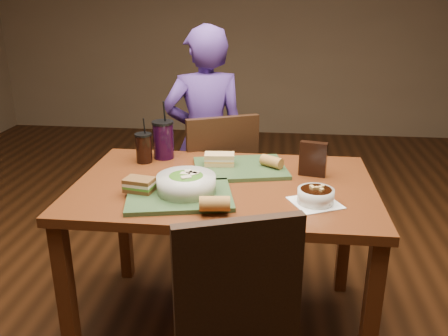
{
  "coord_description": "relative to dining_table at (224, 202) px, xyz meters",
  "views": [
    {
      "loc": [
        0.22,
        -1.91,
        1.52
      ],
      "look_at": [
        0.0,
        0.0,
        0.82
      ],
      "focal_mm": 38.0,
      "sensor_mm": 36.0,
      "label": 1
    }
  ],
  "objects": [
    {
      "name": "dining_table",
      "position": [
        0.0,
        0.0,
        0.0
      ],
      "size": [
        1.3,
        0.85,
        0.75
      ],
      "color": "#5B2A12",
      "rests_on": "ground"
    },
    {
      "name": "baguette_near",
      "position": [
        0.0,
        -0.32,
        0.14
      ],
      "size": [
        0.12,
        0.07,
        0.06
      ],
      "primitive_type": "cylinder",
      "rotation": [
        0.0,
        1.57,
        0.12
      ],
      "color": "#AD7533",
      "rests_on": "tray_near"
    },
    {
      "name": "tray_far",
      "position": [
        0.06,
        0.17,
        0.1
      ],
      "size": [
        0.48,
        0.41,
        0.02
      ],
      "primitive_type": "cube",
      "rotation": [
        0.0,
        0.0,
        0.23
      ],
      "color": "#304A27",
      "rests_on": "dining_table"
    },
    {
      "name": "sandwich_near",
      "position": [
        -0.33,
        -0.17,
        0.14
      ],
      "size": [
        0.13,
        0.1,
        0.06
      ],
      "color": "#593819",
      "rests_on": "tray_near"
    },
    {
      "name": "sandwich_far",
      "position": [
        -0.04,
        0.18,
        0.14
      ],
      "size": [
        0.14,
        0.09,
        0.06
      ],
      "color": "tan",
      "rests_on": "tray_far"
    },
    {
      "name": "ground",
      "position": [
        0.0,
        0.0,
        -0.66
      ],
      "size": [
        6.0,
        6.0,
        0.0
      ],
      "primitive_type": "plane",
      "color": "#381C0B",
      "rests_on": "ground"
    },
    {
      "name": "chip_bag",
      "position": [
        0.39,
        0.14,
        0.17
      ],
      "size": [
        0.13,
        0.06,
        0.16
      ],
      "primitive_type": "cube",
      "rotation": [
        0.0,
        0.0,
        -0.22
      ],
      "color": "black",
      "rests_on": "dining_table"
    },
    {
      "name": "salad_bowl",
      "position": [
        -0.14,
        -0.15,
        0.15
      ],
      "size": [
        0.24,
        0.24,
        0.08
      ],
      "color": "silver",
      "rests_on": "tray_near"
    },
    {
      "name": "cup_cola",
      "position": [
        -0.42,
        0.23,
        0.16
      ],
      "size": [
        0.08,
        0.08,
        0.22
      ],
      "color": "black",
      "rests_on": "dining_table"
    },
    {
      "name": "soup_bowl",
      "position": [
        0.38,
        -0.17,
        0.12
      ],
      "size": [
        0.23,
        0.23,
        0.07
      ],
      "color": "white",
      "rests_on": "dining_table"
    },
    {
      "name": "cup_berry",
      "position": [
        -0.34,
        0.31,
        0.19
      ],
      "size": [
        0.11,
        0.11,
        0.29
      ],
      "color": "black",
      "rests_on": "dining_table"
    },
    {
      "name": "baguette_far",
      "position": [
        0.2,
        0.18,
        0.13
      ],
      "size": [
        0.12,
        0.1,
        0.05
      ],
      "primitive_type": "cylinder",
      "rotation": [
        0.0,
        1.57,
        -0.6
      ],
      "color": "#AD7533",
      "rests_on": "tray_far"
    },
    {
      "name": "chair_far",
      "position": [
        -0.06,
        0.6,
        -0.15
      ],
      "size": [
        0.53,
        0.54,
        0.92
      ],
      "color": "black",
      "rests_on": "ground"
    },
    {
      "name": "tray_near",
      "position": [
        -0.16,
        -0.18,
        0.1
      ],
      "size": [
        0.48,
        0.4,
        0.02
      ],
      "primitive_type": "cube",
      "rotation": [
        0.0,
        0.0,
        0.21
      ],
      "color": "#304A27",
      "rests_on": "dining_table"
    },
    {
      "name": "diner",
      "position": [
        -0.21,
        0.84,
        0.03
      ],
      "size": [
        0.58,
        0.46,
        1.37
      ],
      "primitive_type": "imported",
      "rotation": [
        0.0,
        0.0,
        3.44
      ],
      "color": "#482C7B",
      "rests_on": "ground"
    }
  ]
}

